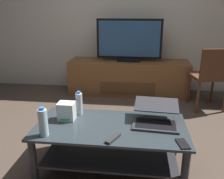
{
  "coord_description": "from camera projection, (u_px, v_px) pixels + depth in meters",
  "views": [
    {
      "loc": [
        0.31,
        -1.98,
        1.35
      ],
      "look_at": [
        0.03,
        0.3,
        0.56
      ],
      "focal_mm": 37.97,
      "sensor_mm": 36.0,
      "label": 1
    }
  ],
  "objects": [
    {
      "name": "ground_plane",
      "position": [
        105.0,
        153.0,
        2.33
      ],
      "size": [
        7.68,
        7.68,
        0.0
      ],
      "primitive_type": "plane",
      "color": "#4C3D33"
    },
    {
      "name": "back_wall",
      "position": [
        123.0,
        5.0,
        3.86
      ],
      "size": [
        6.4,
        0.12,
        2.8
      ],
      "primitive_type": "cube",
      "color": "beige",
      "rests_on": "ground"
    },
    {
      "name": "coffee_table",
      "position": [
        111.0,
        139.0,
        2.04
      ],
      "size": [
        1.27,
        0.63,
        0.41
      ],
      "color": "#2D383D",
      "rests_on": "ground"
    },
    {
      "name": "media_cabinet",
      "position": [
        128.0,
        77.0,
        3.91
      ],
      "size": [
        1.92,
        0.53,
        0.55
      ],
      "color": "brown",
      "rests_on": "ground"
    },
    {
      "name": "television",
      "position": [
        129.0,
        41.0,
        3.7
      ],
      "size": [
        1.02,
        0.2,
        0.66
      ],
      "color": "black",
      "rests_on": "media_cabinet"
    },
    {
      "name": "dining_chair",
      "position": [
        211.0,
        74.0,
        3.19
      ],
      "size": [
        0.51,
        0.51,
        0.87
      ],
      "color": "#59331E",
      "rests_on": "ground"
    },
    {
      "name": "laptop",
      "position": [
        156.0,
        116.0,
        2.03
      ],
      "size": [
        0.4,
        0.41,
        0.16
      ],
      "color": "#333338",
      "rests_on": "coffee_table"
    },
    {
      "name": "router_box",
      "position": [
        67.0,
        111.0,
        2.08
      ],
      "size": [
        0.14,
        0.12,
        0.16
      ],
      "color": "white",
      "rests_on": "coffee_table"
    },
    {
      "name": "water_bottle_near",
      "position": [
        43.0,
        122.0,
        1.81
      ],
      "size": [
        0.07,
        0.07,
        0.24
      ],
      "color": "silver",
      "rests_on": "coffee_table"
    },
    {
      "name": "water_bottle_far",
      "position": [
        79.0,
        103.0,
        2.19
      ],
      "size": [
        0.06,
        0.06,
        0.22
      ],
      "color": "silver",
      "rests_on": "coffee_table"
    },
    {
      "name": "cell_phone",
      "position": [
        183.0,
        144.0,
        1.72
      ],
      "size": [
        0.1,
        0.15,
        0.01
      ],
      "primitive_type": "cube",
      "rotation": [
        0.0,
        0.0,
        0.21
      ],
      "color": "black",
      "rests_on": "coffee_table"
    },
    {
      "name": "tv_remote",
      "position": [
        113.0,
        138.0,
        1.78
      ],
      "size": [
        0.11,
        0.16,
        0.02
      ],
      "primitive_type": "cube",
      "rotation": [
        0.0,
        0.0,
        -0.46
      ],
      "color": "#2D2D30",
      "rests_on": "coffee_table"
    }
  ]
}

